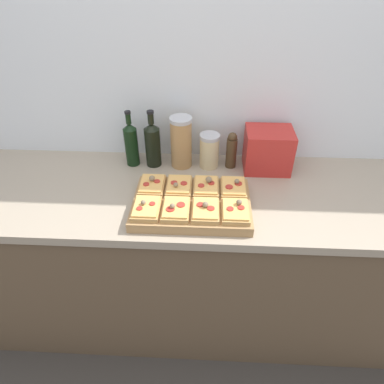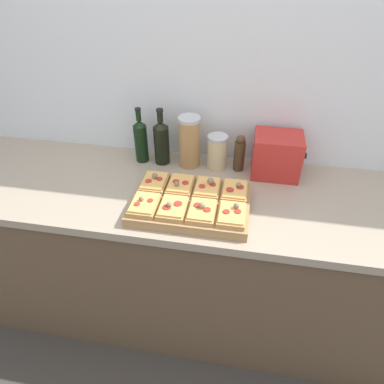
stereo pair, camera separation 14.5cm
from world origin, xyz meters
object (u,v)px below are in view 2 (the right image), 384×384
at_px(cutting_board, 191,204).
at_px(wine_bottle, 161,141).
at_px(olive_oil_bottle, 141,140).
at_px(pepper_mill, 239,153).
at_px(toaster_oven, 277,155).
at_px(grain_jar_tall, 189,142).
at_px(grain_jar_short, 217,152).

height_order(cutting_board, wine_bottle, wine_bottle).
relative_size(cutting_board, olive_oil_bottle, 1.73).
bearing_deg(wine_bottle, pepper_mill, 0.00).
distance_m(olive_oil_bottle, wine_bottle, 0.11).
height_order(olive_oil_bottle, toaster_oven, olive_oil_bottle).
bearing_deg(cutting_board, wine_bottle, 121.43).
relative_size(wine_bottle, toaster_oven, 1.17).
distance_m(olive_oil_bottle, pepper_mill, 0.49).
xyz_separation_m(grain_jar_tall, grain_jar_short, (0.14, 0.00, -0.04)).
height_order(cutting_board, grain_jar_tall, grain_jar_tall).
xyz_separation_m(olive_oil_bottle, grain_jar_tall, (0.25, 0.00, 0.01)).
distance_m(grain_jar_short, pepper_mill, 0.11).
distance_m(wine_bottle, toaster_oven, 0.56).
bearing_deg(grain_jar_short, olive_oil_bottle, 180.00).
bearing_deg(toaster_oven, grain_jar_tall, 178.99).
relative_size(grain_jar_tall, pepper_mill, 1.38).
bearing_deg(cutting_board, grain_jar_short, 78.68).
xyz_separation_m(olive_oil_bottle, grain_jar_short, (0.38, 0.00, -0.03)).
bearing_deg(pepper_mill, toaster_oven, -2.44).
height_order(olive_oil_bottle, pepper_mill, olive_oil_bottle).
bearing_deg(olive_oil_bottle, grain_jar_short, 0.00).
bearing_deg(grain_jar_short, wine_bottle, 180.00).
distance_m(cutting_board, grain_jar_tall, 0.37).
bearing_deg(olive_oil_bottle, grain_jar_tall, 0.00).
distance_m(pepper_mill, toaster_oven, 0.18).
bearing_deg(toaster_oven, olive_oil_bottle, 179.36).
relative_size(cutting_board, toaster_oven, 2.00).
bearing_deg(cutting_board, olive_oil_bottle, 132.67).
height_order(grain_jar_tall, toaster_oven, grain_jar_tall).
distance_m(wine_bottle, grain_jar_short, 0.28).
xyz_separation_m(cutting_board, grain_jar_tall, (-0.07, 0.34, 0.11)).
bearing_deg(grain_jar_tall, olive_oil_bottle, 180.00).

